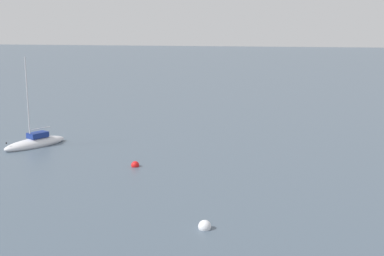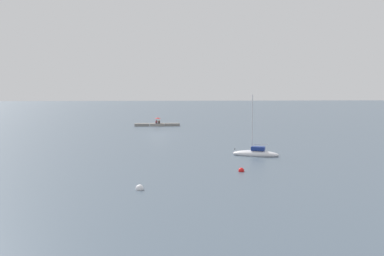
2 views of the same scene
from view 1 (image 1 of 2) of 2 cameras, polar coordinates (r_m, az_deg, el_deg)
sailboat_white_mid at (r=41.54m, az=-17.48°, el=-1.63°), size 5.58×3.64×7.35m
mooring_buoy_near at (r=34.02m, az=-6.52°, el=-4.25°), size 0.55×0.55×0.55m
mooring_buoy_mid at (r=23.64m, az=1.46°, el=-11.21°), size 0.62×0.62×0.62m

